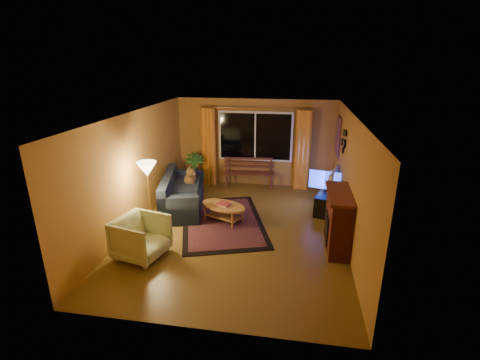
% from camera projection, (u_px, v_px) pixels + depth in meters
% --- Properties ---
extents(floor, '(4.50, 6.00, 0.02)m').
position_uv_depth(floor, '(238.00, 230.00, 7.59)').
color(floor, brown).
rests_on(floor, ground).
extents(ceiling, '(4.50, 6.00, 0.02)m').
position_uv_depth(ceiling, '(237.00, 114.00, 6.77)').
color(ceiling, white).
rests_on(ceiling, ground).
extents(wall_back, '(4.50, 0.02, 2.50)m').
position_uv_depth(wall_back, '(255.00, 143.00, 9.98)').
color(wall_back, '#B88038').
rests_on(wall_back, ground).
extents(wall_left, '(0.02, 6.00, 2.50)m').
position_uv_depth(wall_left, '(135.00, 170.00, 7.53)').
color(wall_left, '#B88038').
rests_on(wall_left, ground).
extents(wall_right, '(0.02, 6.00, 2.50)m').
position_uv_depth(wall_right, '(351.00, 181.00, 6.83)').
color(wall_right, '#B88038').
rests_on(wall_right, ground).
extents(window, '(2.00, 0.02, 1.30)m').
position_uv_depth(window, '(255.00, 137.00, 9.86)').
color(window, black).
rests_on(window, wall_back).
extents(curtain_rod, '(3.20, 0.03, 0.03)m').
position_uv_depth(curtain_rod, '(255.00, 108.00, 9.55)').
color(curtain_rod, '#BF8C3F').
rests_on(curtain_rod, wall_back).
extents(curtain_left, '(0.36, 0.36, 2.24)m').
position_uv_depth(curtain_left, '(209.00, 147.00, 10.11)').
color(curtain_left, orange).
rests_on(curtain_left, ground).
extents(curtain_right, '(0.36, 0.36, 2.24)m').
position_uv_depth(curtain_right, '(303.00, 150.00, 9.70)').
color(curtain_right, orange).
rests_on(curtain_right, ground).
extents(bench, '(1.46, 0.57, 0.43)m').
position_uv_depth(bench, '(249.00, 180.00, 10.07)').
color(bench, '#50241B').
rests_on(bench, ground).
extents(potted_plant, '(0.72, 0.72, 1.00)m').
position_uv_depth(potted_plant, '(195.00, 171.00, 9.96)').
color(potted_plant, '#235B1E').
rests_on(potted_plant, ground).
extents(sofa, '(1.35, 2.26, 0.86)m').
position_uv_depth(sofa, '(183.00, 192.00, 8.58)').
color(sofa, '#1A2233').
rests_on(sofa, ground).
extents(dog, '(0.29, 0.40, 0.42)m').
position_uv_depth(dog, '(190.00, 178.00, 8.95)').
color(dog, brown).
rests_on(dog, sofa).
extents(armchair, '(0.97, 1.01, 0.87)m').
position_uv_depth(armchair, '(141.00, 236.00, 6.43)').
color(armchair, beige).
rests_on(armchair, ground).
extents(floor_lamp, '(0.34, 0.34, 1.59)m').
position_uv_depth(floor_lamp, '(150.00, 198.00, 7.21)').
color(floor_lamp, '#BF8C3F').
rests_on(floor_lamp, ground).
extents(rug, '(2.55, 3.23, 0.02)m').
position_uv_depth(rug, '(222.00, 221.00, 7.96)').
color(rug, maroon).
rests_on(rug, ground).
extents(coffee_table, '(1.48, 1.48, 0.41)m').
position_uv_depth(coffee_table, '(223.00, 213.00, 7.93)').
color(coffee_table, '#B57A3A').
rests_on(coffee_table, ground).
extents(tv_console, '(0.73, 1.25, 0.50)m').
position_uv_depth(tv_console, '(328.00, 201.00, 8.50)').
color(tv_console, black).
rests_on(tv_console, ground).
extents(television, '(0.36, 0.98, 0.56)m').
position_uv_depth(television, '(330.00, 180.00, 8.33)').
color(television, black).
rests_on(television, tv_console).
extents(fireplace, '(0.40, 1.20, 1.10)m').
position_uv_depth(fireplace, '(338.00, 222.00, 6.72)').
color(fireplace, maroon).
rests_on(fireplace, ground).
extents(mirror_cluster, '(0.06, 0.60, 0.56)m').
position_uv_depth(mirror_cluster, '(343.00, 140.00, 7.87)').
color(mirror_cluster, black).
rests_on(mirror_cluster, wall_right).
extents(painting, '(0.04, 0.76, 0.96)m').
position_uv_depth(painting, '(338.00, 136.00, 8.99)').
color(painting, '#E34C13').
rests_on(painting, wall_right).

